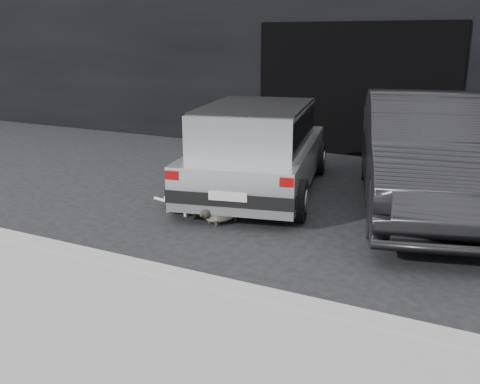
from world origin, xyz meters
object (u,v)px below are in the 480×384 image
at_px(second_car, 429,152).
at_px(cat_white, 182,200).
at_px(silver_hatchback, 257,145).
at_px(cat_siamese, 220,213).

height_order(second_car, cat_white, second_car).
height_order(silver_hatchback, second_car, second_car).
bearing_deg(silver_hatchback, cat_siamese, -96.31).
relative_size(cat_siamese, cat_white, 0.96).
distance_m(second_car, cat_siamese, 3.00).
relative_size(second_car, cat_white, 5.88).
distance_m(silver_hatchback, cat_siamese, 1.65).
bearing_deg(cat_siamese, silver_hatchback, -62.60).
relative_size(silver_hatchback, cat_white, 4.88).
relative_size(second_car, cat_siamese, 6.16).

